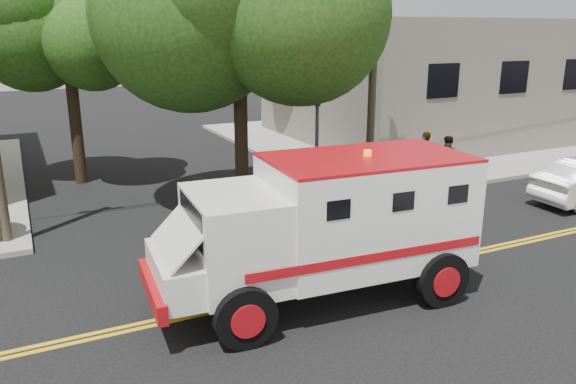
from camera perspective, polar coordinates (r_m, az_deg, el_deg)
ground at (r=12.74m, az=-0.12°, el=-10.30°), size 100.00×100.00×0.00m
sidewalk_ne at (r=30.61m, az=11.78°, el=5.31°), size 17.00×17.00×0.15m
building_right at (r=31.52m, az=13.76°, el=11.15°), size 14.00×12.00×6.00m
utility_pole_right at (r=19.98m, az=8.65°, el=12.63°), size 0.28×0.28×9.00m
tree_left at (r=22.17m, az=-20.77°, el=15.32°), size 4.48×4.20×7.70m
tree_right at (r=29.47m, az=2.12°, el=17.00°), size 4.80×4.50×8.20m
traffic_signal at (r=18.45m, az=2.95°, el=5.38°), size 0.15×0.18×3.60m
armored_truck at (r=11.94m, az=4.13°, el=-2.96°), size 7.01×3.15×3.12m
pedestrian_a at (r=22.09m, az=13.63°, el=3.65°), size 0.76×0.60×1.81m
pedestrian_b at (r=21.72m, az=15.74°, el=3.22°), size 0.93×0.76×1.76m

